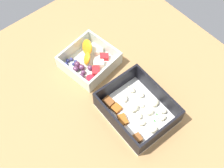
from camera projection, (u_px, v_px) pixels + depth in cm
name	position (u px, v px, depth cm)	size (l,w,h in cm)	color
table_surface	(105.00, 89.00, 86.92)	(80.00, 80.00, 2.00)	#9E7547
pasta_container	(137.00, 110.00, 80.13)	(19.88, 16.57, 6.46)	white
fruit_bowl	(89.00, 61.00, 88.88)	(16.03, 16.48, 5.73)	silver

